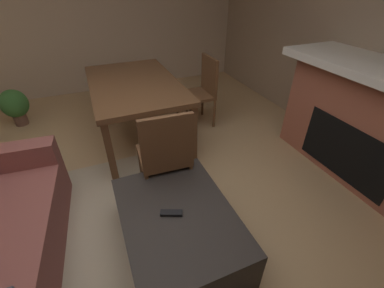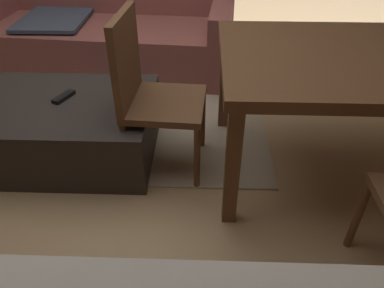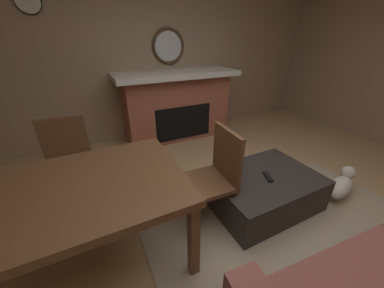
% 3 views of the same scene
% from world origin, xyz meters
% --- Properties ---
extents(floor, '(8.00, 8.00, 0.00)m').
position_xyz_m(floor, '(0.00, 0.00, 0.00)').
color(floor, tan).
extents(wall_right_window_side, '(0.12, 5.68, 2.80)m').
position_xyz_m(wall_right_window_side, '(3.33, 0.00, 1.40)').
color(wall_right_window_side, '#C4AA91').
rests_on(wall_right_window_side, ground).
extents(area_rug, '(2.60, 2.00, 0.01)m').
position_xyz_m(area_rug, '(-0.37, 0.49, 0.01)').
color(area_rug, tan).
rests_on(area_rug, ground).
extents(fireplace, '(2.01, 0.76, 1.15)m').
position_xyz_m(fireplace, '(-0.27, -2.26, 0.58)').
color(fireplace, '#9E5642').
rests_on(fireplace, ground).
extents(ottoman_coffee_table, '(1.08, 0.79, 0.37)m').
position_xyz_m(ottoman_coffee_table, '(-0.37, -0.18, 0.19)').
color(ottoman_coffee_table, '#2D2826').
rests_on(ottoman_coffee_table, ground).
extents(tv_remote, '(0.11, 0.17, 0.02)m').
position_xyz_m(tv_remote, '(-0.36, -0.14, 0.38)').
color(tv_remote, black).
rests_on(tv_remote, ottoman_coffee_table).
extents(dining_table, '(1.67, 1.02, 0.74)m').
position_xyz_m(dining_table, '(1.41, -0.28, 0.67)').
color(dining_table, brown).
rests_on(dining_table, ground).
extents(dining_chair_south, '(0.45, 0.45, 0.93)m').
position_xyz_m(dining_chair_south, '(1.41, -1.18, 0.52)').
color(dining_chair_south, brown).
rests_on(dining_chair_south, ground).
extents(dining_chair_west, '(0.47, 0.47, 0.93)m').
position_xyz_m(dining_chair_west, '(0.18, -0.27, 0.52)').
color(dining_chair_west, brown).
rests_on(dining_chair_west, ground).
extents(potted_plant, '(0.35, 0.35, 0.52)m').
position_xyz_m(potted_plant, '(2.34, 1.24, 0.30)').
color(potted_plant, brown).
rests_on(potted_plant, ground).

